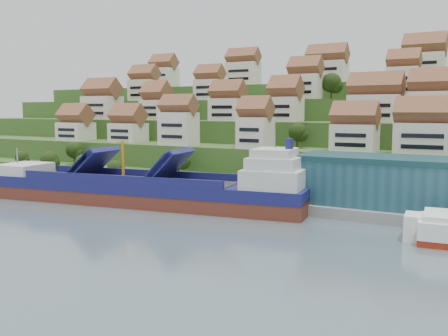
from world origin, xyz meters
The scene contains 9 objects.
ground centered at (0.00, 0.00, 0.00)m, with size 300.00×300.00×0.00m, color slate.
quay centered at (20.00, 15.00, 1.10)m, with size 180.00×14.00×2.20m, color gray.
pebble_beach centered at (-58.00, 12.00, 0.50)m, with size 45.00×20.00×1.00m, color gray.
hillside centered at (0.00, 103.55, 10.66)m, with size 260.00×128.00×31.00m.
hillside_village centered at (2.36, 60.89, 24.44)m, with size 155.44×63.42×28.89m.
hillside_trees centered at (-5.80, 44.45, 16.46)m, with size 145.55×62.22×30.48m.
flagpole centered at (18.11, 10.00, 6.88)m, with size 1.28×0.16×8.00m.
beach_huts centered at (-60.00, 10.75, 2.10)m, with size 14.40×3.70×2.20m.
cargo_ship centered at (-9.95, 1.77, 3.30)m, with size 79.02×23.95×17.32m.
Camera 1 is at (60.94, -86.70, 21.55)m, focal length 40.00 mm.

